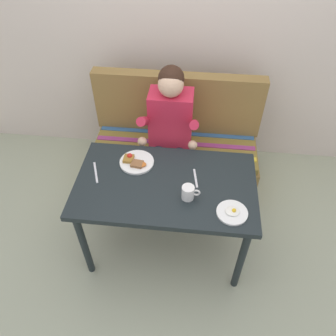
% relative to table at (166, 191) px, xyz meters
% --- Properties ---
extents(ground_plane, '(8.00, 8.00, 0.00)m').
position_rel_table_xyz_m(ground_plane, '(0.00, 0.00, -0.65)').
color(ground_plane, '#A1A88A').
extents(back_wall, '(4.40, 0.10, 2.60)m').
position_rel_table_xyz_m(back_wall, '(0.00, 1.27, 0.65)').
color(back_wall, beige).
rests_on(back_wall, ground).
extents(table, '(1.20, 0.70, 0.73)m').
position_rel_table_xyz_m(table, '(0.00, 0.00, 0.00)').
color(table, black).
rests_on(table, ground).
extents(couch, '(1.44, 0.56, 1.00)m').
position_rel_table_xyz_m(couch, '(0.00, 0.76, -0.32)').
color(couch, olive).
rests_on(couch, ground).
extents(person, '(0.45, 0.61, 1.21)m').
position_rel_table_xyz_m(person, '(-0.03, 0.59, 0.09)').
color(person, '#C6253F').
rests_on(person, ground).
extents(plate_breakfast, '(0.24, 0.24, 0.05)m').
position_rel_table_xyz_m(plate_breakfast, '(-0.23, 0.16, 0.10)').
color(plate_breakfast, white).
rests_on(plate_breakfast, table).
extents(plate_eggs, '(0.19, 0.19, 0.04)m').
position_rel_table_xyz_m(plate_eggs, '(0.43, -0.21, 0.09)').
color(plate_eggs, white).
rests_on(plate_eggs, table).
extents(coffee_mug, '(0.12, 0.08, 0.10)m').
position_rel_table_xyz_m(coffee_mug, '(0.16, -0.11, 0.13)').
color(coffee_mug, white).
rests_on(coffee_mug, table).
extents(fork, '(0.04, 0.17, 0.00)m').
position_rel_table_xyz_m(fork, '(0.20, 0.06, 0.08)').
color(fork, silver).
rests_on(fork, table).
extents(knife, '(0.08, 0.19, 0.00)m').
position_rel_table_xyz_m(knife, '(-0.48, 0.04, 0.08)').
color(knife, silver).
rests_on(knife, table).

